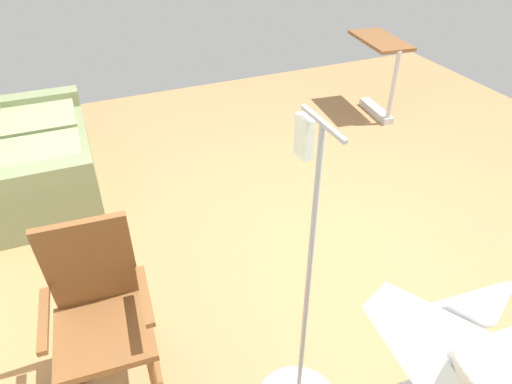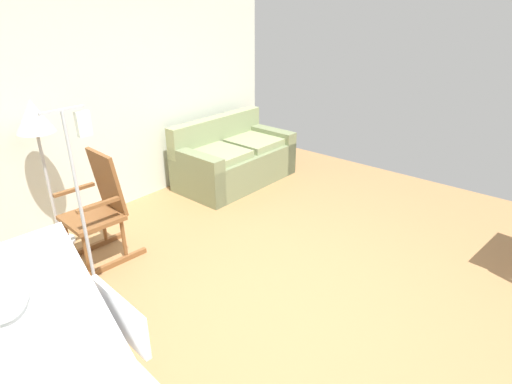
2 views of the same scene
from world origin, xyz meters
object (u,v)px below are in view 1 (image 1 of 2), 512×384
couch (36,157)px  iv_pole (299,377)px  overbed_table (380,68)px  rocking_chair (101,315)px

couch → iv_pole: size_ratio=0.96×
iv_pole → overbed_table: bearing=-40.7°
overbed_table → iv_pole: iv_pole is taller
couch → rocking_chair: size_ratio=1.54×
rocking_chair → couch: bearing=7.8°
couch → iv_pole: bearing=-157.2°
overbed_table → iv_pole: (-2.90, 2.49, -0.28)m
overbed_table → iv_pole: 3.83m
couch → overbed_table: bearing=-87.6°
rocking_chair → overbed_table: rocking_chair is taller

